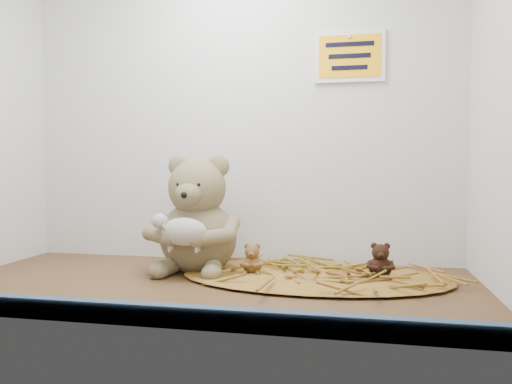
% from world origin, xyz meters
% --- Properties ---
extents(alcove_shell, '(1.20, 0.60, 0.90)m').
position_xyz_m(alcove_shell, '(0.00, 0.09, 0.45)').
color(alcove_shell, '#3F2916').
rests_on(alcove_shell, ground).
extents(front_rail, '(1.19, 0.02, 0.04)m').
position_xyz_m(front_rail, '(0.00, -0.29, 0.02)').
color(front_rail, '#334963').
rests_on(front_rail, shelf_floor).
extents(straw_bed, '(0.63, 0.37, 0.01)m').
position_xyz_m(straw_bed, '(0.23, 0.10, 0.01)').
color(straw_bed, brown).
rests_on(straw_bed, shelf_floor).
extents(main_teddy, '(0.24, 0.25, 0.29)m').
position_xyz_m(main_teddy, '(-0.07, 0.14, 0.15)').
color(main_teddy, '#92835A').
rests_on(main_teddy, shelf_floor).
extents(toy_lamb, '(0.14, 0.09, 0.09)m').
position_xyz_m(toy_lamb, '(-0.07, 0.03, 0.11)').
color(toy_lamb, beige).
rests_on(toy_lamb, main_teddy).
extents(mini_teddy_tan, '(0.06, 0.07, 0.07)m').
position_xyz_m(mini_teddy_tan, '(0.08, 0.10, 0.05)').
color(mini_teddy_tan, brown).
rests_on(mini_teddy_tan, straw_bed).
extents(mini_teddy_brown, '(0.06, 0.07, 0.08)m').
position_xyz_m(mini_teddy_brown, '(0.38, 0.11, 0.05)').
color(mini_teddy_brown, black).
rests_on(mini_teddy_brown, straw_bed).
extents(wall_sign, '(0.16, 0.01, 0.11)m').
position_xyz_m(wall_sign, '(0.30, 0.29, 0.55)').
color(wall_sign, orange).
rests_on(wall_sign, back_wall).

